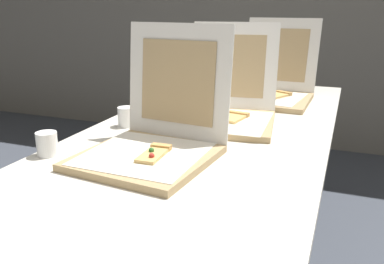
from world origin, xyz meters
name	(u,v)px	position (x,y,z in m)	size (l,w,h in m)	color
table	(203,148)	(0.00, 0.59, 0.70)	(0.85, 2.13, 0.75)	silver
pizza_box_front	(153,139)	(-0.07, 0.33, 0.80)	(0.40, 0.44, 0.38)	tan
pizza_box_middle	(227,108)	(0.03, 0.78, 0.80)	(0.43, 0.53, 0.37)	tan
pizza_box_back	(272,89)	(0.12, 1.23, 0.80)	(0.38, 0.48, 0.37)	tan
cup_white_far	(174,102)	(-0.24, 0.88, 0.78)	(0.06, 0.06, 0.07)	white
cup_white_near_left	(47,144)	(-0.37, 0.23, 0.78)	(0.06, 0.06, 0.07)	white
cup_white_mid	(126,117)	(-0.30, 0.59, 0.78)	(0.06, 0.06, 0.07)	white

